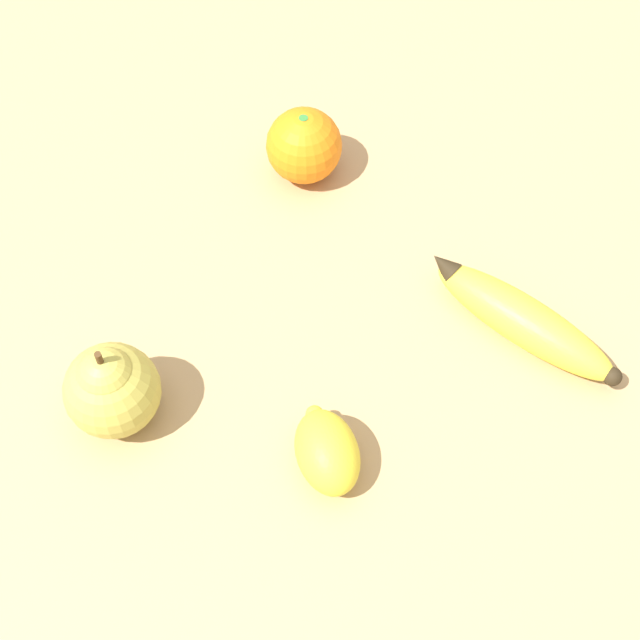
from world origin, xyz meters
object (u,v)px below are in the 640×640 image
(pear, at_px, (111,388))
(lemon, at_px, (327,452))
(banana, at_px, (521,319))
(orange, at_px, (304,146))

(pear, height_order, lemon, pear)
(banana, xyz_separation_m, lemon, (-0.20, -0.01, 0.00))
(pear, bearing_deg, lemon, -49.38)
(orange, relative_size, pear, 0.76)
(pear, distance_m, lemon, 0.17)
(orange, distance_m, pear, 0.29)
(banana, distance_m, orange, 0.25)
(banana, distance_m, lemon, 0.20)
(lemon, bearing_deg, banana, 2.65)
(orange, height_order, pear, pear)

